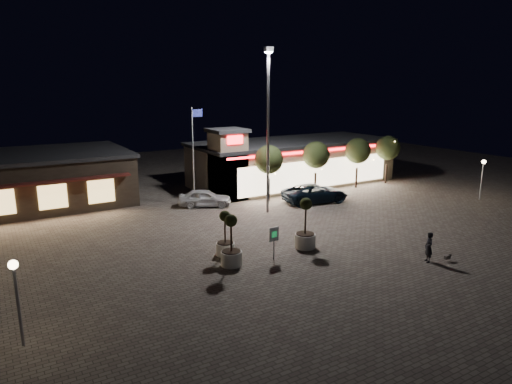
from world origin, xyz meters
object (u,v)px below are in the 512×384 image
white_sedan (205,198)px  pedestrian (429,247)px  valet_sign (274,237)px  pickup_truck (315,193)px  planter_left (225,241)px  planter_mid (231,250)px

white_sedan → pedestrian: pedestrian is taller
pedestrian → valet_sign: size_ratio=0.89×
pickup_truck → white_sedan: (-8.61, 3.48, -0.06)m
white_sedan → valet_sign: bearing=-159.9°
planter_left → planter_mid: bearing=-105.1°
white_sedan → pedestrian: size_ratio=2.46×
pickup_truck → planter_mid: 15.23m
pedestrian → valet_sign: 8.68m
pickup_truck → pedestrian: 14.14m
planter_mid → white_sedan: bearing=72.0°
pickup_truck → planter_left: bearing=129.5°
white_sedan → pickup_truck: bearing=-85.2°
pedestrian → planter_left: size_ratio=0.64×
planter_left → valet_sign: 2.95m
pedestrian → valet_sign: valet_sign is taller
planter_left → valet_sign: size_ratio=1.40×
pedestrian → planter_mid: size_ratio=0.59×
white_sedan → valet_sign: 12.71m
pedestrian → planter_left: (-9.30, 6.79, -0.03)m
planter_left → valet_sign: bearing=-45.4°
pickup_truck → pedestrian: size_ratio=3.27×
pickup_truck → white_sedan: pickup_truck is taller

